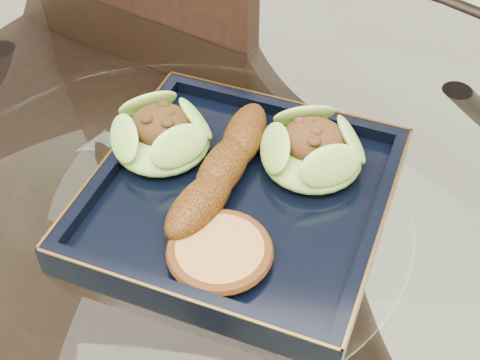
# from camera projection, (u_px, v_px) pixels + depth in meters

# --- Properties ---
(dining_table) EXTENTS (1.13, 1.13, 0.77)m
(dining_table) POSITION_uv_depth(u_px,v_px,m) (180.00, 339.00, 0.73)
(dining_table) COLOR white
(dining_table) RESTS_ON ground
(dining_chair) EXTENTS (0.51, 0.51, 0.90)m
(dining_chair) POSITION_uv_depth(u_px,v_px,m) (111.00, 190.00, 1.02)
(dining_chair) COLOR black
(dining_chair) RESTS_ON ground
(navy_plate) EXTENTS (0.32, 0.32, 0.02)m
(navy_plate) POSITION_uv_depth(u_px,v_px,m) (240.00, 202.00, 0.64)
(navy_plate) COLOR black
(navy_plate) RESTS_ON dining_table
(lettuce_wrap_left) EXTENTS (0.12, 0.12, 0.03)m
(lettuce_wrap_left) POSITION_uv_depth(u_px,v_px,m) (161.00, 137.00, 0.66)
(lettuce_wrap_left) COLOR #66A630
(lettuce_wrap_left) RESTS_ON navy_plate
(lettuce_wrap_right) EXTENTS (0.10, 0.10, 0.04)m
(lettuce_wrap_right) POSITION_uv_depth(u_px,v_px,m) (312.00, 152.00, 0.64)
(lettuce_wrap_right) COLOR #63992C
(lettuce_wrap_right) RESTS_ON navy_plate
(roasted_plantain) EXTENTS (0.09, 0.19, 0.03)m
(roasted_plantain) POSITION_uv_depth(u_px,v_px,m) (223.00, 168.00, 0.63)
(roasted_plantain) COLOR #68350B
(roasted_plantain) RESTS_ON navy_plate
(crumb_patty) EXTENTS (0.09, 0.09, 0.02)m
(crumb_patty) POSITION_uv_depth(u_px,v_px,m) (220.00, 253.00, 0.57)
(crumb_patty) COLOR #B7713D
(crumb_patty) RESTS_ON navy_plate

